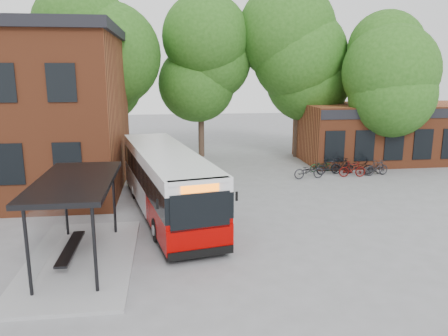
{
  "coord_description": "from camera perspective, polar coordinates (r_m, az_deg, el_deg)",
  "views": [
    {
      "loc": [
        -1.48,
        -15.16,
        6.29
      ],
      "look_at": [
        1.0,
        3.86,
        2.0
      ],
      "focal_mm": 35.0,
      "sensor_mm": 36.0,
      "label": 1
    }
  ],
  "objects": [
    {
      "name": "tree_0",
      "position": [
        31.5,
        -15.95,
        10.69
      ],
      "size": [
        7.92,
        7.92,
        11.0
      ],
      "primitive_type": null,
      "color": "#225215",
      "rests_on": "ground"
    },
    {
      "name": "bicycle_1",
      "position": [
        27.69,
        13.53,
        0.18
      ],
      "size": [
        1.7,
        0.63,
        1.0
      ],
      "primitive_type": "imported",
      "rotation": [
        0.0,
        0.0,
        1.67
      ],
      "color": "black",
      "rests_on": "ground"
    },
    {
      "name": "bicycle_4",
      "position": [
        28.35,
        17.14,
        0.19
      ],
      "size": [
        1.89,
        1.09,
        0.94
      ],
      "primitive_type": "imported",
      "rotation": [
        0.0,
        0.0,
        1.3
      ],
      "color": "black",
      "rests_on": "ground"
    },
    {
      "name": "tree_1",
      "position": [
        32.27,
        -3.06,
        10.65
      ],
      "size": [
        7.92,
        7.92,
        10.4
      ],
      "primitive_type": null,
      "color": "#225215",
      "rests_on": "ground"
    },
    {
      "name": "bicycle_7",
      "position": [
        28.28,
        19.34,
        0.05
      ],
      "size": [
        1.7,
        0.8,
        0.98
      ],
      "primitive_type": "imported",
      "rotation": [
        0.0,
        0.0,
        1.79
      ],
      "color": "black",
      "rests_on": "ground"
    },
    {
      "name": "bike_rail",
      "position": [
        28.03,
        15.34,
        -0.42
      ],
      "size": [
        5.2,
        0.1,
        0.38
      ],
      "primitive_type": null,
      "color": "black",
      "rests_on": "ground"
    },
    {
      "name": "tree_3",
      "position": [
        30.82,
        20.87,
        8.72
      ],
      "size": [
        7.04,
        7.04,
        9.28
      ],
      "primitive_type": null,
      "color": "#225215",
      "rests_on": "ground"
    },
    {
      "name": "bicycle_6",
      "position": [
        28.47,
        18.87,
        -0.01
      ],
      "size": [
        1.65,
        1.02,
        0.82
      ],
      "primitive_type": "imported",
      "rotation": [
        0.0,
        0.0,
        1.9
      ],
      "color": "#232429",
      "rests_on": "ground"
    },
    {
      "name": "bicycle_2",
      "position": [
        28.4,
        12.56,
        0.32
      ],
      "size": [
        1.58,
        0.74,
        0.8
      ],
      "primitive_type": "imported",
      "rotation": [
        0.0,
        0.0,
        1.72
      ],
      "color": "black",
      "rests_on": "ground"
    },
    {
      "name": "city_bus",
      "position": [
        19.6,
        -7.55,
        -1.86
      ],
      "size": [
        4.6,
        11.51,
        2.86
      ],
      "primitive_type": null,
      "rotation": [
        0.0,
        0.0,
        0.2
      ],
      "color": "#990100",
      "rests_on": "ground"
    },
    {
      "name": "shop_row",
      "position": [
        33.77,
        21.94,
        4.39
      ],
      "size": [
        14.0,
        6.2,
        4.0
      ],
      "primitive_type": null,
      "color": "brown",
      "rests_on": "ground"
    },
    {
      "name": "ground",
      "position": [
        16.48,
        -1.73,
        -9.84
      ],
      "size": [
        100.0,
        100.0,
        0.0
      ],
      "primitive_type": "plane",
      "color": "slate"
    },
    {
      "name": "bus_shelter",
      "position": [
        15.27,
        -18.55,
        -6.56
      ],
      "size": [
        3.6,
        7.0,
        2.9
      ],
      "primitive_type": null,
      "color": "black",
      "rests_on": "ground"
    },
    {
      "name": "bicycle_5",
      "position": [
        27.42,
        16.41,
        -0.13
      ],
      "size": [
        1.66,
        0.6,
        0.98
      ],
      "primitive_type": "imported",
      "rotation": [
        0.0,
        0.0,
        1.48
      ],
      "color": "#520E0B",
      "rests_on": "ground"
    },
    {
      "name": "bicycle_0",
      "position": [
        26.38,
        11.02,
        -0.34
      ],
      "size": [
        1.93,
        0.89,
        0.98
      ],
      "primitive_type": "imported",
      "rotation": [
        0.0,
        0.0,
        1.7
      ],
      "color": "#232328",
      "rests_on": "ground"
    },
    {
      "name": "bicycle_3",
      "position": [
        28.53,
        15.07,
        0.38
      ],
      "size": [
        1.61,
        0.8,
        0.93
      ],
      "primitive_type": "imported",
      "rotation": [
        0.0,
        0.0,
        1.82
      ],
      "color": "black",
      "rests_on": "ground"
    },
    {
      "name": "tree_2",
      "position": [
        32.58,
        9.68,
        11.04
      ],
      "size": [
        7.92,
        7.92,
        11.0
      ],
      "primitive_type": null,
      "color": "#225215",
      "rests_on": "ground"
    }
  ]
}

